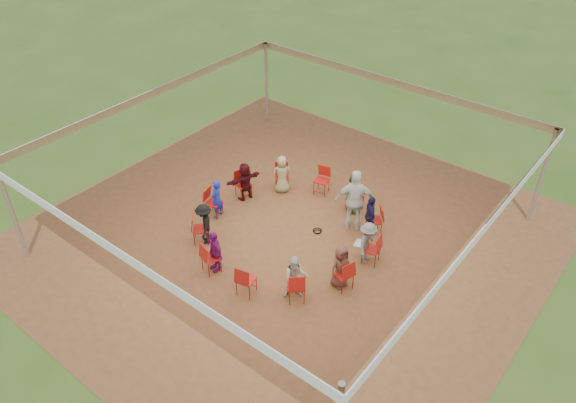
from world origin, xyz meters
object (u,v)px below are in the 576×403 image
Objects in this scene: chair_1 at (374,220)px; person_seated_7 at (215,251)px; chair_0 at (371,249)px; chair_3 at (322,181)px; chair_4 at (282,177)px; chair_7 at (201,229)px; chair_5 at (243,184)px; chair_10 at (296,286)px; person_seated_5 at (217,199)px; chair_8 at (211,258)px; standing_person at (355,201)px; person_seated_1 at (370,216)px; person_seated_3 at (282,174)px; chair_2 at (355,196)px; chair_9 at (246,280)px; chair_6 at (214,203)px; person_seated_4 at (245,181)px; person_seated_0 at (367,243)px; person_seated_2 at (352,193)px; chair_11 at (343,274)px; person_seated_9 at (341,266)px; cable_coil at (317,231)px; laptop at (361,242)px; person_seated_6 at (204,224)px; person_seated_8 at (296,277)px.

person_seated_7 reaches higher than chair_1.
chair_3 is (-2.89, 1.80, 0.00)m from chair_0.
chair_4 is 3.40m from chair_7.
chair_5 and chair_10 have the same top height.
chair_8 is at bearing 27.46° from person_seated_5.
standing_person reaches higher than chair_7.
person_seated_1 is 3.23m from person_seated_3.
chair_2 is 4.65m from chair_9.
person_seated_4 reaches higher than chair_6.
standing_person reaches higher than chair_10.
standing_person reaches higher than person_seated_0.
standing_person is at bearing 140.60° from chair_3.
chair_9 is at bearing 90.00° from chair_3.
person_seated_2 reaches higher than chair_8.
chair_1 is 0.73× the size of person_seated_4.
chair_0 is 1.00× the size of chair_8.
person_seated_2 reaches higher than chair_11.
chair_7 is 0.73× the size of person_seated_7.
chair_11 is 0.47× the size of standing_person.
person_seated_9 is (-0.15, -1.21, 0.17)m from chair_0.
person_seated_9 reaches higher than chair_4.
person_seated_0 is 1.18m from person_seated_9.
chair_11 is (2.85, -3.04, 0.00)m from chair_3.
person_seated_4 is (-3.84, 2.42, 0.17)m from chair_10.
person_seated_0 is (1.68, 2.86, 0.17)m from chair_9.
cable_coil is at bearing 101.17° from person_seated_5.
person_seated_3 is at bearing 20.45° from chair_3.
chair_3 is at bearing 122.66° from cable_coil.
chair_11 is at bearing 165.00° from chair_0.
person_seated_1 is at bearing 133.54° from chair_4.
chair_3 and chair_6 have the same top height.
person_seated_7 is 1.00× the size of person_seated_9.
chair_8 is at bearing 90.00° from person_seated_2.
laptop is at bearing 151.96° from chair_1.
chair_3 is 3.32m from person_seated_0.
person_seated_1 is 1.15m from laptop.
chair_3 is at bearing 135.00° from chair_6.
person_seated_1 is 4.57m from person_seated_6.
person_seated_1 is at bearing 30.00° from person_seated_9.
chair_1 is 0.73× the size of person_seated_5.
person_seated_7 and person_seated_8 have the same top height.
person_seated_2 is at bearing 105.00° from person_seated_6.
person_seated_2 reaches higher than laptop.
person_seated_9 is (2.74, -3.01, 0.17)m from chair_3.
chair_6 is 0.73× the size of person_seated_1.
chair_7 is 0.47× the size of standing_person.
chair_6 is at bearing 90.00° from person_seated_0.
person_seated_5 is (-2.92, -2.82, 0.17)m from chair_2.
person_seated_8 is (-0.78, -2.22, 0.17)m from chair_0.
chair_7 is 0.73× the size of person_seated_8.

